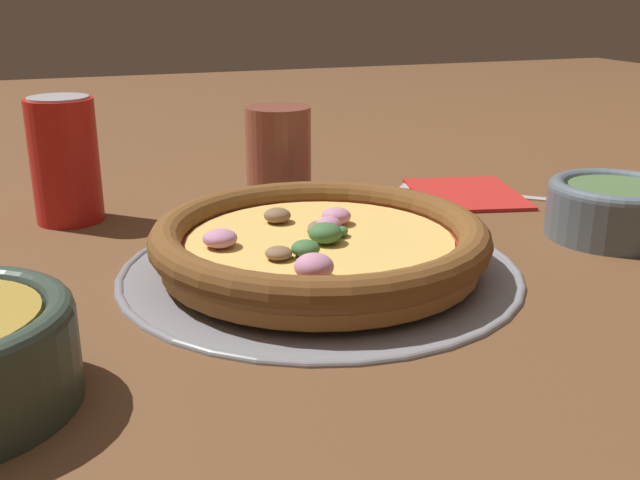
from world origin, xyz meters
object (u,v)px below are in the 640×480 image
at_px(beverage_can, 65,160).
at_px(drinking_cup, 279,153).
at_px(pizza_tray, 320,268).
at_px(napkin, 466,192).
at_px(pizza, 320,242).
at_px(bowl_far, 614,207).
at_px(fork, 470,192).

bearing_deg(beverage_can, drinking_cup, 3.03).
relative_size(pizza_tray, beverage_can, 2.68).
bearing_deg(drinking_cup, napkin, -17.89).
height_order(drinking_cup, beverage_can, beverage_can).
relative_size(napkin, beverage_can, 1.30).
distance_m(napkin, beverage_can, 0.43).
relative_size(pizza_tray, pizza, 1.20).
height_order(pizza, bowl_far, bowl_far).
relative_size(pizza, bowl_far, 2.28).
xyz_separation_m(pizza_tray, drinking_cup, (0.03, 0.23, 0.05)).
bearing_deg(bowl_far, fork, 104.07).
bearing_deg(pizza_tray, bowl_far, -1.26).
xyz_separation_m(fork, beverage_can, (-0.43, 0.05, 0.06)).
relative_size(bowl_far, drinking_cup, 1.21).
relative_size(drinking_cup, napkin, 0.63).
bearing_deg(bowl_far, drinking_cup, 136.97).
distance_m(fork, beverage_can, 0.44).
relative_size(pizza_tray, napkin, 2.07).
height_order(bowl_far, beverage_can, beverage_can).
bearing_deg(pizza_tray, napkin, 35.37).
bearing_deg(pizza_tray, fork, 35.40).
bearing_deg(napkin, pizza_tray, -144.63).
distance_m(drinking_cup, beverage_can, 0.22).
xyz_separation_m(drinking_cup, napkin, (0.20, -0.06, -0.05)).
height_order(pizza, drinking_cup, drinking_cup).
bearing_deg(beverage_can, bowl_far, -25.31).
distance_m(pizza, drinking_cup, 0.24).
height_order(pizza_tray, bowl_far, bowl_far).
bearing_deg(fork, pizza_tray, 75.93).
distance_m(pizza, bowl_far, 0.29).
bearing_deg(napkin, bowl_far, -72.52).
relative_size(drinking_cup, beverage_can, 0.81).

